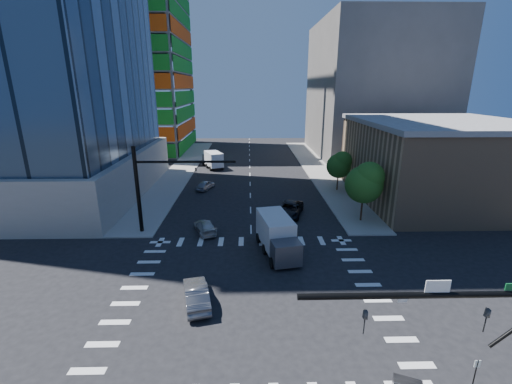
{
  "coord_description": "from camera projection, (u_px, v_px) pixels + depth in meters",
  "views": [
    {
      "loc": [
        -0.2,
        -21.97,
        14.7
      ],
      "look_at": [
        0.45,
        8.0,
        5.44
      ],
      "focal_mm": 24.0,
      "sensor_mm": 36.0,
      "label": 1
    }
  ],
  "objects": [
    {
      "name": "ground",
      "position": [
        252.0,
        294.0,
        25.33
      ],
      "size": [
        160.0,
        160.0,
        0.0
      ],
      "primitive_type": "plane",
      "color": "black",
      "rests_on": "ground"
    },
    {
      "name": "signal_mast_nw",
      "position": [
        152.0,
        182.0,
        34.48
      ],
      "size": [
        10.2,
        0.4,
        9.0
      ],
      "color": "black",
      "rests_on": "sidewalk_nw"
    },
    {
      "name": "road_markings",
      "position": [
        252.0,
        294.0,
        25.33
      ],
      "size": [
        20.0,
        20.0,
        0.01
      ],
      "primitive_type": "cube",
      "color": "silver",
      "rests_on": "ground"
    },
    {
      "name": "tree_south",
      "position": [
        366.0,
        182.0,
        37.49
      ],
      "size": [
        4.16,
        4.16,
        6.82
      ],
      "color": "#382316",
      "rests_on": "sidewalk_ne"
    },
    {
      "name": "tree_north",
      "position": [
        340.0,
        164.0,
        49.17
      ],
      "size": [
        3.54,
        3.52,
        5.78
      ],
      "color": "#382316",
      "rests_on": "sidewalk_ne"
    },
    {
      "name": "construction_building",
      "position": [
        127.0,
        40.0,
        76.65
      ],
      "size": [
        25.16,
        34.5,
        70.6
      ],
      "color": "slate",
      "rests_on": "ground"
    },
    {
      "name": "box_truck_near",
      "position": [
        278.0,
        239.0,
        31.02
      ],
      "size": [
        3.88,
        6.73,
        3.32
      ],
      "rotation": [
        0.0,
        0.0,
        0.2
      ],
      "color": "black",
      "rests_on": "ground"
    },
    {
      "name": "car_sb_mid",
      "position": [
        205.0,
        185.0,
        50.91
      ],
      "size": [
        2.82,
        4.22,
        1.34
      ],
      "primitive_type": "imported",
      "rotation": [
        0.0,
        0.0,
        2.79
      ],
      "color": "#A6A7AE",
      "rests_on": "ground"
    },
    {
      "name": "no_parking_sign",
      "position": [
        475.0,
        374.0,
        16.55
      ],
      "size": [
        0.3,
        0.06,
        2.2
      ],
      "color": "black",
      "rests_on": "ground"
    },
    {
      "name": "car_sb_cross",
      "position": [
        196.0,
        294.0,
        24.0
      ],
      "size": [
        2.63,
        4.82,
        1.51
      ],
      "primitive_type": "imported",
      "rotation": [
        0.0,
        0.0,
        3.38
      ],
      "color": "#535459",
      "rests_on": "ground"
    },
    {
      "name": "car_sb_near",
      "position": [
        205.0,
        227.0,
        35.89
      ],
      "size": [
        3.15,
        4.67,
        1.26
      ],
      "primitive_type": "imported",
      "rotation": [
        0.0,
        0.0,
        3.5
      ],
      "color": "#B5B5B5",
      "rests_on": "ground"
    },
    {
      "name": "box_truck_far",
      "position": [
        212.0,
        160.0,
        64.51
      ],
      "size": [
        4.59,
        6.46,
        3.12
      ],
      "rotation": [
        0.0,
        0.0,
        3.53
      ],
      "color": "black",
      "rests_on": "ground"
    },
    {
      "name": "sidewalk_ne",
      "position": [
        317.0,
        168.0,
        63.78
      ],
      "size": [
        5.0,
        60.0,
        0.15
      ],
      "primitive_type": "cube",
      "color": "gray",
      "rests_on": "ground"
    },
    {
      "name": "commercial_building",
      "position": [
        439.0,
        161.0,
        45.3
      ],
      "size": [
        20.5,
        22.5,
        10.6
      ],
      "color": "#9C7B5A",
      "rests_on": "ground"
    },
    {
      "name": "bg_building_ne",
      "position": [
        373.0,
        90.0,
        74.3
      ],
      "size": [
        24.0,
        30.0,
        28.0
      ],
      "primitive_type": "cube",
      "color": "#615B57",
      "rests_on": "ground"
    },
    {
      "name": "car_nb_far",
      "position": [
        290.0,
        209.0,
        40.6
      ],
      "size": [
        4.06,
        6.06,
        1.54
      ],
      "primitive_type": "imported",
      "rotation": [
        0.0,
        0.0,
        -0.29
      ],
      "color": "black",
      "rests_on": "ground"
    },
    {
      "name": "sidewalk_nw",
      "position": [
        182.0,
        169.0,
        63.26
      ],
      "size": [
        5.0,
        60.0,
        0.15
      ],
      "primitive_type": "cube",
      "color": "gray",
      "rests_on": "ground"
    }
  ]
}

